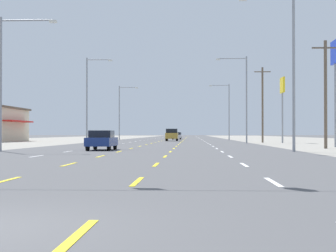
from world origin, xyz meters
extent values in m
plane|color=#4C4C4F|center=(0.00, 66.00, 0.00)|extent=(572.00, 572.00, 0.00)
cube|color=white|center=(-5.25, 22.00, 0.01)|extent=(0.14, 2.60, 0.01)
cube|color=white|center=(-5.25, 29.50, 0.01)|extent=(0.14, 2.60, 0.01)
cube|color=white|center=(-5.25, 37.00, 0.01)|extent=(0.14, 2.60, 0.01)
cube|color=white|center=(-5.25, 44.50, 0.01)|extent=(0.14, 2.60, 0.01)
cube|color=white|center=(-5.25, 52.00, 0.01)|extent=(0.14, 2.60, 0.01)
cube|color=white|center=(-5.25, 59.50, 0.01)|extent=(0.14, 2.60, 0.01)
cube|color=white|center=(-5.25, 67.00, 0.01)|extent=(0.14, 2.60, 0.01)
cube|color=white|center=(-5.25, 74.50, 0.01)|extent=(0.14, 2.60, 0.01)
cube|color=white|center=(-5.25, 82.00, 0.01)|extent=(0.14, 2.60, 0.01)
cube|color=white|center=(-5.25, 89.50, 0.01)|extent=(0.14, 2.60, 0.01)
cube|color=white|center=(-5.25, 97.00, 0.01)|extent=(0.14, 2.60, 0.01)
cube|color=white|center=(-5.25, 104.50, 0.01)|extent=(0.14, 2.60, 0.01)
cube|color=white|center=(-5.25, 112.00, 0.01)|extent=(0.14, 2.60, 0.01)
cube|color=white|center=(-5.25, 119.50, 0.01)|extent=(0.14, 2.60, 0.01)
cube|color=white|center=(-5.25, 127.00, 0.01)|extent=(0.14, 2.60, 0.01)
cube|color=white|center=(-5.25, 134.50, 0.01)|extent=(0.14, 2.60, 0.01)
cube|color=white|center=(-5.25, 142.00, 0.01)|extent=(0.14, 2.60, 0.01)
cube|color=white|center=(-5.25, 149.50, 0.01)|extent=(0.14, 2.60, 0.01)
cube|color=white|center=(-5.25, 157.00, 0.01)|extent=(0.14, 2.60, 0.01)
cube|color=white|center=(-5.25, 164.50, 0.01)|extent=(0.14, 2.60, 0.01)
cube|color=white|center=(-5.25, 172.00, 0.01)|extent=(0.14, 2.60, 0.01)
cube|color=white|center=(-5.25, 179.50, 0.01)|extent=(0.14, 2.60, 0.01)
cube|color=white|center=(-5.25, 187.00, 0.01)|extent=(0.14, 2.60, 0.01)
cube|color=white|center=(-5.25, 194.50, 0.01)|extent=(0.14, 2.60, 0.01)
cube|color=white|center=(-5.25, 202.00, 0.01)|extent=(0.14, 2.60, 0.01)
cube|color=white|center=(-5.25, 209.50, 0.01)|extent=(0.14, 2.60, 0.01)
cube|color=white|center=(-5.25, 217.00, 0.01)|extent=(0.14, 2.60, 0.01)
cube|color=yellow|center=(-1.75, 7.00, 0.01)|extent=(0.14, 2.60, 0.01)
cube|color=yellow|center=(-1.75, 14.50, 0.01)|extent=(0.14, 2.60, 0.01)
cube|color=yellow|center=(-1.75, 22.00, 0.01)|extent=(0.14, 2.60, 0.01)
cube|color=yellow|center=(-1.75, 29.50, 0.01)|extent=(0.14, 2.60, 0.01)
cube|color=yellow|center=(-1.75, 37.00, 0.01)|extent=(0.14, 2.60, 0.01)
cube|color=yellow|center=(-1.75, 44.50, 0.01)|extent=(0.14, 2.60, 0.01)
cube|color=yellow|center=(-1.75, 52.00, 0.01)|extent=(0.14, 2.60, 0.01)
cube|color=yellow|center=(-1.75, 59.50, 0.01)|extent=(0.14, 2.60, 0.01)
cube|color=yellow|center=(-1.75, 67.00, 0.01)|extent=(0.14, 2.60, 0.01)
cube|color=yellow|center=(-1.75, 74.50, 0.01)|extent=(0.14, 2.60, 0.01)
cube|color=yellow|center=(-1.75, 82.00, 0.01)|extent=(0.14, 2.60, 0.01)
cube|color=yellow|center=(-1.75, 89.50, 0.01)|extent=(0.14, 2.60, 0.01)
cube|color=yellow|center=(-1.75, 97.00, 0.01)|extent=(0.14, 2.60, 0.01)
cube|color=yellow|center=(-1.75, 104.50, 0.01)|extent=(0.14, 2.60, 0.01)
cube|color=yellow|center=(-1.75, 112.00, 0.01)|extent=(0.14, 2.60, 0.01)
cube|color=yellow|center=(-1.75, 119.50, 0.01)|extent=(0.14, 2.60, 0.01)
cube|color=yellow|center=(-1.75, 127.00, 0.01)|extent=(0.14, 2.60, 0.01)
cube|color=yellow|center=(-1.75, 134.50, 0.01)|extent=(0.14, 2.60, 0.01)
cube|color=yellow|center=(-1.75, 142.00, 0.01)|extent=(0.14, 2.60, 0.01)
cube|color=yellow|center=(-1.75, 149.50, 0.01)|extent=(0.14, 2.60, 0.01)
cube|color=yellow|center=(-1.75, 157.00, 0.01)|extent=(0.14, 2.60, 0.01)
cube|color=yellow|center=(-1.75, 164.50, 0.01)|extent=(0.14, 2.60, 0.01)
cube|color=yellow|center=(-1.75, 172.00, 0.01)|extent=(0.14, 2.60, 0.01)
cube|color=yellow|center=(-1.75, 179.50, 0.01)|extent=(0.14, 2.60, 0.01)
cube|color=yellow|center=(-1.75, 187.00, 0.01)|extent=(0.14, 2.60, 0.01)
cube|color=yellow|center=(-1.75, 194.50, 0.01)|extent=(0.14, 2.60, 0.01)
cube|color=yellow|center=(-1.75, 202.00, 0.01)|extent=(0.14, 2.60, 0.01)
cube|color=yellow|center=(-1.75, 209.50, 0.01)|extent=(0.14, 2.60, 0.01)
cube|color=yellow|center=(-1.75, 217.00, 0.01)|extent=(0.14, 2.60, 0.01)
cube|color=yellow|center=(1.75, -0.50, 0.01)|extent=(0.14, 2.60, 0.01)
cube|color=yellow|center=(1.75, 7.00, 0.01)|extent=(0.14, 2.60, 0.01)
cube|color=yellow|center=(1.75, 14.50, 0.01)|extent=(0.14, 2.60, 0.01)
cube|color=yellow|center=(1.75, 22.00, 0.01)|extent=(0.14, 2.60, 0.01)
cube|color=yellow|center=(1.75, 29.50, 0.01)|extent=(0.14, 2.60, 0.01)
cube|color=yellow|center=(1.75, 37.00, 0.01)|extent=(0.14, 2.60, 0.01)
cube|color=yellow|center=(1.75, 44.50, 0.01)|extent=(0.14, 2.60, 0.01)
cube|color=yellow|center=(1.75, 52.00, 0.01)|extent=(0.14, 2.60, 0.01)
cube|color=yellow|center=(1.75, 59.50, 0.01)|extent=(0.14, 2.60, 0.01)
cube|color=yellow|center=(1.75, 67.00, 0.01)|extent=(0.14, 2.60, 0.01)
cube|color=yellow|center=(1.75, 74.50, 0.01)|extent=(0.14, 2.60, 0.01)
cube|color=yellow|center=(1.75, 82.00, 0.01)|extent=(0.14, 2.60, 0.01)
cube|color=yellow|center=(1.75, 89.50, 0.01)|extent=(0.14, 2.60, 0.01)
cube|color=yellow|center=(1.75, 97.00, 0.01)|extent=(0.14, 2.60, 0.01)
cube|color=yellow|center=(1.75, 104.50, 0.01)|extent=(0.14, 2.60, 0.01)
cube|color=yellow|center=(1.75, 112.00, 0.01)|extent=(0.14, 2.60, 0.01)
cube|color=yellow|center=(1.75, 119.50, 0.01)|extent=(0.14, 2.60, 0.01)
cube|color=yellow|center=(1.75, 127.00, 0.01)|extent=(0.14, 2.60, 0.01)
cube|color=yellow|center=(1.75, 134.50, 0.01)|extent=(0.14, 2.60, 0.01)
cube|color=yellow|center=(1.75, 142.00, 0.01)|extent=(0.14, 2.60, 0.01)
cube|color=yellow|center=(1.75, 149.50, 0.01)|extent=(0.14, 2.60, 0.01)
cube|color=yellow|center=(1.75, 157.00, 0.01)|extent=(0.14, 2.60, 0.01)
cube|color=yellow|center=(1.75, 164.50, 0.01)|extent=(0.14, 2.60, 0.01)
cube|color=yellow|center=(1.75, 172.00, 0.01)|extent=(0.14, 2.60, 0.01)
cube|color=yellow|center=(1.75, 179.50, 0.01)|extent=(0.14, 2.60, 0.01)
cube|color=yellow|center=(1.75, 187.00, 0.01)|extent=(0.14, 2.60, 0.01)
cube|color=yellow|center=(1.75, 194.50, 0.01)|extent=(0.14, 2.60, 0.01)
cube|color=yellow|center=(1.75, 202.00, 0.01)|extent=(0.14, 2.60, 0.01)
cube|color=yellow|center=(1.75, 209.50, 0.01)|extent=(0.14, 2.60, 0.01)
cube|color=yellow|center=(1.75, 217.00, 0.01)|extent=(0.14, 2.60, 0.01)
cube|color=white|center=(5.25, 7.00, 0.01)|extent=(0.14, 2.60, 0.01)
cube|color=white|center=(5.25, 14.50, 0.01)|extent=(0.14, 2.60, 0.01)
cube|color=white|center=(5.25, 22.00, 0.01)|extent=(0.14, 2.60, 0.01)
cube|color=white|center=(5.25, 29.50, 0.01)|extent=(0.14, 2.60, 0.01)
cube|color=white|center=(5.25, 37.00, 0.01)|extent=(0.14, 2.60, 0.01)
cube|color=white|center=(5.25, 44.50, 0.01)|extent=(0.14, 2.60, 0.01)
cube|color=white|center=(5.25, 52.00, 0.01)|extent=(0.14, 2.60, 0.01)
cube|color=white|center=(5.25, 59.50, 0.01)|extent=(0.14, 2.60, 0.01)
cube|color=white|center=(5.25, 67.00, 0.01)|extent=(0.14, 2.60, 0.01)
cube|color=white|center=(5.25, 74.50, 0.01)|extent=(0.14, 2.60, 0.01)
cube|color=white|center=(5.25, 82.00, 0.01)|extent=(0.14, 2.60, 0.01)
cube|color=white|center=(5.25, 89.50, 0.01)|extent=(0.14, 2.60, 0.01)
cube|color=white|center=(5.25, 97.00, 0.01)|extent=(0.14, 2.60, 0.01)
cube|color=white|center=(5.25, 104.50, 0.01)|extent=(0.14, 2.60, 0.01)
cube|color=white|center=(5.25, 112.00, 0.01)|extent=(0.14, 2.60, 0.01)
cube|color=white|center=(5.25, 119.50, 0.01)|extent=(0.14, 2.60, 0.01)
cube|color=white|center=(5.25, 127.00, 0.01)|extent=(0.14, 2.60, 0.01)
cube|color=white|center=(5.25, 134.50, 0.01)|extent=(0.14, 2.60, 0.01)
cube|color=white|center=(5.25, 142.00, 0.01)|extent=(0.14, 2.60, 0.01)
cube|color=white|center=(5.25, 149.50, 0.01)|extent=(0.14, 2.60, 0.01)
cube|color=white|center=(5.25, 157.00, 0.01)|extent=(0.14, 2.60, 0.01)
cube|color=white|center=(5.25, 164.50, 0.01)|extent=(0.14, 2.60, 0.01)
cube|color=white|center=(5.25, 172.00, 0.01)|extent=(0.14, 2.60, 0.01)
cube|color=white|center=(5.25, 179.50, 0.01)|extent=(0.14, 2.60, 0.01)
cube|color=white|center=(5.25, 187.00, 0.01)|extent=(0.14, 2.60, 0.01)
cube|color=white|center=(5.25, 194.50, 0.01)|extent=(0.14, 2.60, 0.01)
cube|color=white|center=(5.25, 202.00, 0.01)|extent=(0.14, 2.60, 0.01)
cube|color=white|center=(5.25, 209.50, 0.01)|extent=(0.14, 2.60, 0.01)
cube|color=white|center=(5.25, 217.00, 0.01)|extent=(0.14, 2.60, 0.01)
cube|color=navy|center=(-3.49, 32.85, 0.63)|extent=(1.80, 4.50, 0.62)
cube|color=black|center=(-3.49, 32.75, 1.20)|extent=(1.62, 2.10, 0.52)
cylinder|color=black|center=(-4.26, 34.40, 0.32)|extent=(0.22, 0.64, 0.64)
cylinder|color=black|center=(-2.72, 34.40, 0.32)|extent=(0.22, 0.64, 0.64)
cylinder|color=black|center=(-4.26, 31.30, 0.32)|extent=(0.22, 0.64, 0.64)
cylinder|color=black|center=(-2.72, 31.30, 0.32)|extent=(0.22, 0.64, 0.64)
cube|color=#B28C33|center=(0.02, 80.75, 0.84)|extent=(1.98, 4.90, 0.92)
cube|color=black|center=(0.02, 80.70, 1.64)|extent=(1.82, 2.70, 0.68)
cylinder|color=black|center=(-0.82, 82.45, 0.38)|extent=(0.26, 0.76, 0.76)
cylinder|color=black|center=(0.86, 82.45, 0.38)|extent=(0.26, 0.76, 0.76)
cylinder|color=black|center=(-0.82, 79.05, 0.38)|extent=(0.26, 0.76, 0.76)
cylinder|color=black|center=(0.86, 79.05, 0.38)|extent=(0.26, 0.76, 0.76)
cube|color=silver|center=(0.20, 102.96, 0.63)|extent=(1.80, 4.50, 0.62)
cube|color=black|center=(0.20, 102.86, 1.20)|extent=(1.62, 2.10, 0.52)
cylinder|color=black|center=(-0.57, 104.51, 0.32)|extent=(0.22, 0.64, 0.64)
cylinder|color=black|center=(0.97, 104.51, 0.32)|extent=(0.22, 0.64, 0.64)
cylinder|color=black|center=(-0.57, 101.41, 0.32)|extent=(0.22, 0.64, 0.64)
cylinder|color=black|center=(0.97, 101.41, 0.32)|extent=(0.22, 0.64, 0.64)
cube|color=silver|center=(-0.13, 129.33, 0.63)|extent=(1.80, 4.50, 0.62)
cube|color=black|center=(-0.13, 129.23, 1.20)|extent=(1.62, 2.10, 0.52)
cylinder|color=black|center=(-0.90, 130.88, 0.32)|extent=(0.22, 0.64, 0.64)
cylinder|color=black|center=(0.64, 130.88, 0.32)|extent=(0.22, 0.64, 0.64)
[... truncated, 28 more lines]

